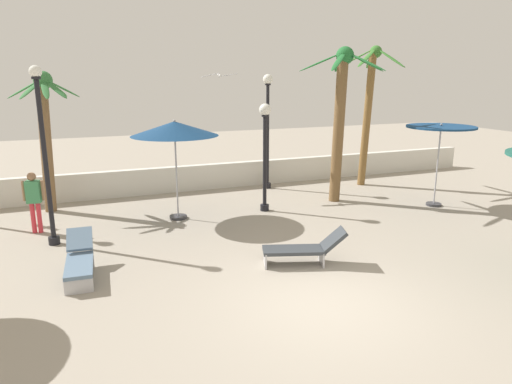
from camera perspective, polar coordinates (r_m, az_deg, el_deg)
name	(u,v)px	position (r m, az deg, el deg)	size (l,w,h in m)	color
ground_plane	(324,305)	(9.10, 8.33, -13.54)	(56.00, 56.00, 0.00)	#9E9384
boundary_wall	(193,178)	(17.67, -7.75, 1.75)	(25.20, 0.30, 0.95)	silver
patio_umbrella_1	(441,133)	(16.16, 21.76, 6.78)	(2.17, 2.17, 2.73)	#333338
patio_umbrella_2	(175,129)	(13.77, -9.99, 7.60)	(2.56, 2.56, 2.98)	#333338
palm_tree_0	(45,125)	(15.77, -24.53, 7.50)	(2.07, 2.07, 4.37)	brown
palm_tree_1	(369,101)	(18.63, 13.79, 10.87)	(2.69, 2.74, 5.33)	brown
palm_tree_2	(341,108)	(15.87, 10.37, 10.08)	(2.84, 2.82, 5.15)	brown
lamp_post_0	(44,152)	(12.51, -24.60, 4.45)	(0.29, 0.29, 4.46)	black
lamp_post_1	(268,120)	(17.51, 1.45, 8.87)	(0.37, 0.37, 4.28)	black
lamp_post_3	(265,145)	(14.48, 1.10, 5.78)	(0.37, 0.37, 3.40)	black
lounge_chair_0	(304,248)	(10.69, 5.98, -6.89)	(1.96, 1.13, 0.84)	#B7B7BC
lounge_chair_1	(79,259)	(10.71, -20.92, -7.68)	(0.66, 1.89, 0.83)	#B7B7BC
guest_0	(34,196)	(13.94, -25.68, -0.50)	(0.55, 0.30, 1.70)	#D8333F
seagull_0	(219,75)	(16.63, -4.54, 14.12)	(1.27, 0.39, 0.17)	white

